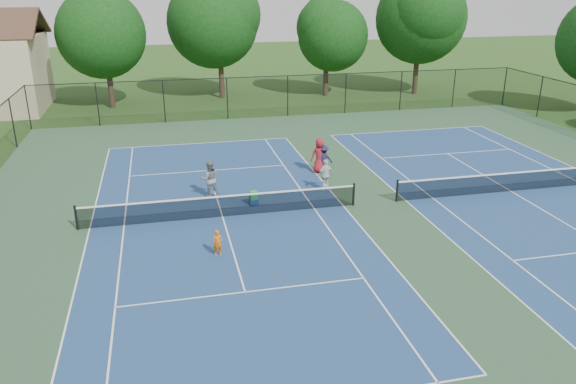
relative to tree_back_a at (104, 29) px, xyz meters
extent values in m
plane|color=#234716|center=(13.00, -24.00, -6.04)|extent=(140.00, 140.00, 0.00)
cube|color=#2B4D35|center=(13.00, -24.00, -6.03)|extent=(36.00, 36.00, 0.01)
cube|color=navy|center=(6.00, -24.00, -6.03)|extent=(10.97, 23.77, 0.00)
cube|color=white|center=(6.00, -12.11, -6.02)|extent=(10.97, 0.06, 0.00)
cube|color=white|center=(0.52, -24.00, -6.02)|extent=(0.06, 23.77, 0.00)
cube|color=white|center=(11.48, -24.00, -6.02)|extent=(0.06, 23.77, 0.00)
cube|color=white|center=(1.88, -24.00, -6.02)|extent=(0.06, 23.77, 0.00)
cube|color=white|center=(10.12, -24.00, -6.02)|extent=(0.06, 23.77, 0.00)
cube|color=white|center=(6.00, -17.60, -6.02)|extent=(8.23, 0.06, 0.00)
cube|color=white|center=(6.00, -30.40, -6.02)|extent=(8.23, 0.06, 0.00)
cube|color=white|center=(6.00, -24.00, -6.02)|extent=(0.06, 12.80, 0.00)
cylinder|color=black|center=(0.05, -24.00, -5.50)|extent=(0.10, 0.10, 1.07)
cylinder|color=black|center=(11.95, -24.00, -5.50)|extent=(0.10, 0.10, 1.07)
cube|color=black|center=(6.00, -24.00, -5.57)|extent=(11.90, 0.01, 0.90)
cube|color=white|center=(6.00, -24.00, -5.09)|extent=(11.90, 0.04, 0.07)
cube|color=navy|center=(20.00, -24.00, -6.03)|extent=(10.97, 23.77, 0.00)
cube|color=white|center=(20.00, -12.11, -6.02)|extent=(10.97, 0.06, 0.00)
cube|color=white|center=(14.52, -24.00, -6.02)|extent=(0.06, 23.77, 0.00)
cube|color=white|center=(15.88, -24.00, -6.02)|extent=(0.06, 23.77, 0.00)
cube|color=white|center=(20.00, -17.60, -6.02)|extent=(8.23, 0.06, 0.00)
cube|color=white|center=(20.00, -24.00, -6.02)|extent=(0.06, 12.80, 0.00)
cylinder|color=black|center=(14.05, -24.00, -5.50)|extent=(0.10, 0.10, 1.07)
cube|color=black|center=(20.00, -24.00, -5.57)|extent=(11.90, 0.01, 0.90)
cube|color=white|center=(20.00, -24.00, -5.09)|extent=(11.90, 0.04, 0.07)
cylinder|color=black|center=(-5.00, -6.00, -4.54)|extent=(0.08, 0.08, 3.00)
cylinder|color=black|center=(-0.50, -6.00, -4.54)|extent=(0.08, 0.08, 3.00)
cylinder|color=black|center=(4.00, -6.00, -4.54)|extent=(0.08, 0.08, 3.00)
cylinder|color=black|center=(8.50, -6.00, -4.54)|extent=(0.08, 0.08, 3.00)
cylinder|color=black|center=(13.00, -6.00, -4.54)|extent=(0.08, 0.08, 3.00)
cylinder|color=black|center=(17.50, -6.00, -4.54)|extent=(0.08, 0.08, 3.00)
cylinder|color=black|center=(22.00, -6.00, -4.54)|extent=(0.08, 0.08, 3.00)
cylinder|color=black|center=(26.50, -6.00, -4.54)|extent=(0.08, 0.08, 3.00)
cylinder|color=black|center=(31.00, -6.00, -4.54)|extent=(0.08, 0.08, 3.00)
cylinder|color=black|center=(31.00, -10.50, -4.54)|extent=(0.08, 0.08, 3.00)
cylinder|color=black|center=(-5.00, -10.50, -4.54)|extent=(0.08, 0.08, 3.00)
cube|color=black|center=(13.00, -6.00, -4.54)|extent=(36.00, 0.01, 3.00)
cube|color=black|center=(13.00, -6.00, -3.04)|extent=(36.00, 0.05, 0.05)
cylinder|color=#2D2116|center=(0.00, 0.00, -4.15)|extent=(0.44, 0.44, 3.78)
sphere|color=black|center=(0.00, 0.00, -0.39)|extent=(6.80, 6.80, 6.80)
sphere|color=black|center=(0.00, 0.00, 0.28)|extent=(5.58, 5.58, 5.58)
sphere|color=black|center=(0.00, 0.00, 0.94)|extent=(4.35, 4.35, 4.35)
cylinder|color=#2D2116|center=(9.00, 2.00, -3.97)|extent=(0.44, 0.44, 4.14)
sphere|color=black|center=(9.00, 2.00, 0.19)|extent=(7.60, 7.60, 7.60)
sphere|color=black|center=(9.00, 2.00, 0.82)|extent=(6.23, 6.23, 6.23)
sphere|color=black|center=(9.00, 2.00, 1.44)|extent=(4.86, 4.86, 4.86)
cylinder|color=#2D2116|center=(18.00, 1.00, -4.33)|extent=(0.44, 0.44, 3.42)
sphere|color=black|center=(18.00, 1.00, -0.97)|extent=(6.00, 6.00, 6.00)
sphere|color=black|center=(18.00, 1.00, -0.27)|extent=(4.92, 4.92, 4.92)
sphere|color=black|center=(18.00, 1.00, 0.44)|extent=(3.84, 3.84, 3.84)
cylinder|color=#2D2116|center=(26.00, 0.00, -3.88)|extent=(0.44, 0.44, 4.32)
sphere|color=black|center=(26.00, 0.00, 0.43)|extent=(7.80, 7.80, 7.80)
sphere|color=black|center=(26.00, 0.00, 1.04)|extent=(6.40, 6.40, 6.40)
sphere|color=black|center=(26.00, 0.00, 1.65)|extent=(4.99, 4.99, 4.99)
imported|color=#D8640E|center=(5.43, -27.56, -5.53)|extent=(0.38, 0.26, 1.02)
imported|color=gray|center=(5.73, -21.47, -5.14)|extent=(0.90, 0.72, 1.80)
imported|color=silver|center=(11.28, -21.80, -5.26)|extent=(0.98, 0.64, 1.55)
imported|color=#1B1C3C|center=(11.93, -19.22, -5.29)|extent=(1.05, 0.73, 1.49)
imported|color=maroon|center=(11.72, -19.15, -5.11)|extent=(0.92, 0.62, 1.86)
cube|color=navy|center=(7.54, -22.93, -5.90)|extent=(0.45, 0.36, 0.28)
cube|color=green|center=(7.54, -22.93, -5.56)|extent=(0.40, 0.34, 0.39)
camera|label=1|loc=(3.80, -46.36, 3.61)|focal=35.00mm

